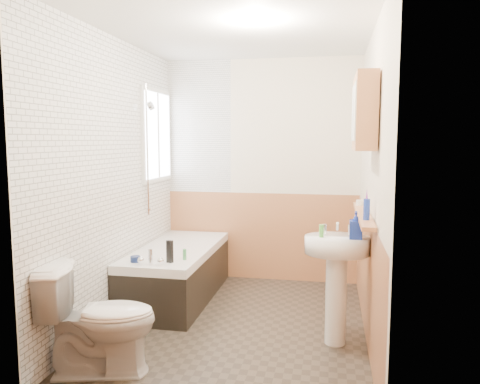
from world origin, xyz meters
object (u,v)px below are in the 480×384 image
Objects in this scene: bathtub at (177,271)px; sink at (337,268)px; toilet at (100,320)px; medicine_cabinet at (364,113)px; pine_shelf at (363,215)px.

sink is (1.57, -0.78, 0.34)m from bathtub.
toilet is 1.27× the size of medicine_cabinet.
medicine_cabinet is at bearing -97.99° from pine_shelf.
pine_shelf is 2.07× the size of medicine_cabinet.
medicine_cabinet is at bearing -25.32° from bathtub.
sink reaches higher than toilet.
bathtub is at bearing 160.53° from pine_shelf.
toilet is (-0.03, -1.56, 0.10)m from bathtub.
pine_shelf reaches higher than toilet.
pine_shelf is at bearing -77.31° from toilet.
toilet is 1.80m from sink.
pine_shelf is 0.82m from medicine_cabinet.
toilet is at bearing -163.08° from sink.
medicine_cabinet is (0.17, -0.05, 1.19)m from sink.
sink is 0.77× the size of pine_shelf.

